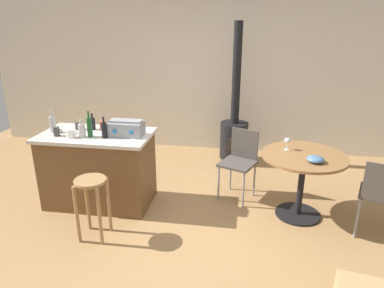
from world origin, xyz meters
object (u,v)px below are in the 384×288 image
object	(u,v)px
toolbox	(126,128)
bottle_0	(90,127)
dining_table	(303,170)
cup_0	(78,126)
serving_bowl	(315,159)
kitchen_island	(99,169)
bottle_1	(53,124)
cup_1	(70,133)
cup_2	(57,131)
bottle_4	(93,123)
cup_3	(103,125)
wine_glass	(287,141)
folding_chair_near	(381,193)
bottle_3	(82,130)
wooden_stool	(92,196)
folding_chair_far	(240,158)
wood_stove	(234,130)
bottle_2	(104,130)

from	to	relation	value
toolbox	bottle_0	bearing A→B (deg)	-165.37
dining_table	cup_0	distance (m)	2.71
serving_bowl	kitchen_island	bearing A→B (deg)	176.86
toolbox	bottle_1	xyz separation A→B (m)	(-0.91, -0.02, 0.01)
cup_1	cup_2	distance (m)	0.19
bottle_4	cup_0	size ratio (longest dim) A/B	1.78
cup_1	cup_0	bearing A→B (deg)	100.03
cup_1	cup_3	distance (m)	0.44
cup_2	wine_glass	distance (m)	2.66
bottle_0	cup_2	distance (m)	0.40
folding_chair_near	bottle_3	bearing A→B (deg)	177.75
wooden_stool	folding_chair_near	distance (m)	2.94
folding_chair_far	serving_bowl	bearing A→B (deg)	-36.15
wine_glass	serving_bowl	distance (m)	0.43
cup_2	bottle_4	bearing A→B (deg)	44.22
cup_3	wine_glass	size ratio (longest dim) A/B	0.75
dining_table	serving_bowl	world-z (taller)	serving_bowl
wood_stove	bottle_3	world-z (taller)	wood_stove
cup_3	wine_glass	world-z (taller)	cup_3
toolbox	cup_3	xyz separation A→B (m)	(-0.37, 0.19, -0.04)
bottle_3	bottle_2	bearing A→B (deg)	4.15
serving_bowl	cup_1	bearing A→B (deg)	-179.23
wooden_stool	bottle_1	world-z (taller)	bottle_1
bottle_1	cup_2	xyz separation A→B (m)	(0.11, -0.12, -0.05)
bottle_2	serving_bowl	xyz separation A→B (m)	(2.32, -0.01, -0.20)
wooden_stool	dining_table	bearing A→B (deg)	19.71
folding_chair_near	serving_bowl	bearing A→B (deg)	168.30
wooden_stool	dining_table	world-z (taller)	dining_table
bottle_1	wine_glass	bearing A→B (deg)	4.52
folding_chair_near	bottle_1	world-z (taller)	bottle_1
wood_stove	bottle_0	bearing A→B (deg)	-132.54
cup_1	cup_2	xyz separation A→B (m)	(-0.19, 0.03, 0.00)
folding_chair_near	cup_0	xyz separation A→B (m)	(-3.42, 0.41, 0.42)
bottle_0	bottle_4	size ratio (longest dim) A/B	1.51
folding_chair_near	bottle_0	bearing A→B (deg)	176.95
bottle_4	serving_bowl	distance (m)	2.61
toolbox	bottle_1	distance (m)	0.91
cup_2	wine_glass	xyz separation A→B (m)	(2.64, 0.34, -0.09)
toolbox	serving_bowl	bearing A→B (deg)	-3.76
bottle_1	bottle_2	xyz separation A→B (m)	(0.69, -0.11, -0.01)
toolbox	cup_3	size ratio (longest dim) A/B	3.64
wooden_stool	bottle_4	world-z (taller)	bottle_4
bottle_3	cup_0	size ratio (longest dim) A/B	1.90
folding_chair_far	bottle_2	xyz separation A→B (m)	(-1.53, -0.57, 0.48)
dining_table	cup_3	distance (m)	2.43
bottle_1	cup_3	distance (m)	0.58
dining_table	bottle_2	distance (m)	2.29
wooden_stool	bottle_3	xyz separation A→B (m)	(-0.33, 0.57, 0.51)
folding_chair_near	toolbox	xyz separation A→B (m)	(-2.76, 0.27, 0.47)
cup_0	cup_2	distance (m)	0.31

